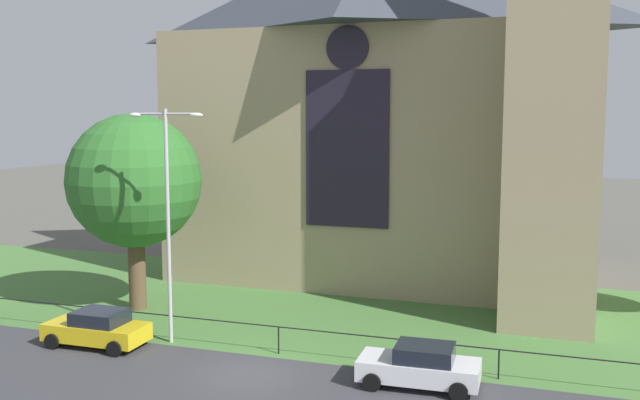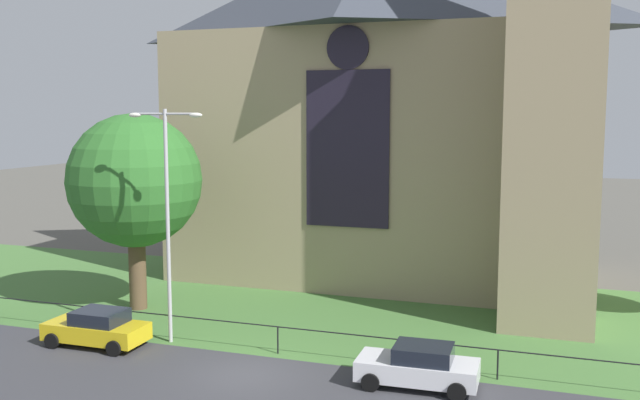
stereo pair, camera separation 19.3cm
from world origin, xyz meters
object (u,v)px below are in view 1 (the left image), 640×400
object	(u,v)px
tree_left_near	(134,181)
parked_car_white	(420,366)
streetlamp_near	(167,199)
church_building	(387,100)
parked_car_yellow	(97,328)

from	to	relation	value
tree_left_near	parked_car_white	distance (m)	16.90
tree_left_near	streetlamp_near	bearing A→B (deg)	-43.72
church_building	streetlamp_near	distance (m)	16.52
church_building	parked_car_yellow	world-z (taller)	church_building
streetlamp_near	parked_car_yellow	world-z (taller)	streetlamp_near
parked_car_yellow	tree_left_near	bearing A→B (deg)	-74.03
streetlamp_near	tree_left_near	bearing A→B (deg)	136.28
streetlamp_near	parked_car_white	size ratio (longest dim) A/B	2.28
church_building	parked_car_yellow	distance (m)	20.63
tree_left_near	parked_car_yellow	xyz separation A→B (m)	(1.59, -5.42, -5.53)
church_building	tree_left_near	bearing A→B (deg)	-131.78
parked_car_yellow	parked_car_white	xyz separation A→B (m)	(13.40, -0.09, 0.00)
tree_left_near	streetlamp_near	distance (m)	5.80
tree_left_near	parked_car_yellow	distance (m)	7.90
streetlamp_near	parked_car_white	xyz separation A→B (m)	(10.80, -1.50, -5.29)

